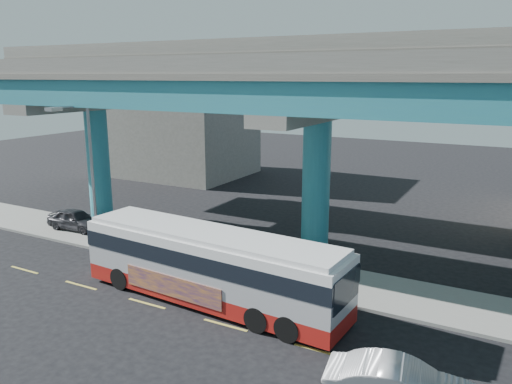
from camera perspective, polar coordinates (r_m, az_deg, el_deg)
The scene contains 8 objects.
ground at distance 20.67m, azimuth -3.07°, elevation -14.62°, with size 120.00×120.00×0.00m, color black.
sidewalk at distance 25.03m, azimuth 3.61°, elevation -9.27°, with size 70.00×4.00×0.15m, color gray.
lane_markings at distance 20.44m, azimuth -3.52°, elevation -14.94°, with size 58.00×0.12×0.01m.
viaduct at distance 26.45m, azimuth 7.28°, elevation 12.04°, with size 52.00×12.40×11.70m.
building_concrete at distance 49.67m, azimuth -8.38°, elevation 7.17°, with size 12.00×10.00×9.00m, color gray.
transit_bus at distance 21.70m, azimuth -5.19°, elevation -8.17°, with size 12.59×3.46×3.19m.
parked_car at distance 33.37m, azimuth -19.92°, elevation -2.96°, with size 3.87×1.75×1.29m, color #303035.
street_lamp at distance 28.57m, azimuth -19.18°, elevation 3.93°, with size 0.50×2.62×8.10m.
Camera 1 is at (9.65, -15.52, 9.66)m, focal length 35.00 mm.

